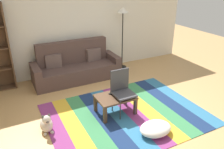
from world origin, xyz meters
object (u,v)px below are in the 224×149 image
pouf (155,128)px  standing_lamp (123,18)px  coffee_table (115,99)px  folding_chair (122,88)px  tv_remote (112,94)px  dog (46,124)px  couch (76,67)px

pouf → standing_lamp: size_ratio=0.33×
coffee_table → folding_chair: bearing=-0.1°
tv_remote → folding_chair: (0.17, -0.08, 0.14)m
pouf → dog: dog is taller
dog → folding_chair: (1.52, -0.02, 0.37)m
coffee_table → standing_lamp: bearing=57.5°
coffee_table → standing_lamp: standing_lamp is taller
standing_lamp → folding_chair: size_ratio=1.96×
dog → tv_remote: (1.35, 0.06, 0.24)m
coffee_table → standing_lamp: (1.33, 2.10, 1.15)m
couch → folding_chair: bearing=-81.1°
folding_chair → tv_remote: bearing=-156.5°
couch → coffee_table: (0.16, -1.94, -0.02)m
coffee_table → dog: dog is taller
couch → pouf: 2.90m
couch → folding_chair: (0.30, -1.94, 0.20)m
folding_chair → dog: bearing=-132.0°
pouf → standing_lamp: bearing=71.4°
pouf → standing_lamp: standing_lamp is taller
couch → dog: (-1.22, -1.91, -0.18)m
pouf → folding_chair: folding_chair is taller
pouf → folding_chair: (-0.17, 0.92, 0.42)m
couch → tv_remote: (0.14, -1.86, 0.06)m
pouf → folding_chair: bearing=100.8°
couch → pouf: size_ratio=3.84×
dog → standing_lamp: size_ratio=0.22×
standing_lamp → folding_chair: 2.59m
coffee_table → folding_chair: 0.26m
folding_chair → standing_lamp: bearing=109.4°
coffee_table → dog: bearing=179.0°
coffee_table → tv_remote: size_ratio=5.01×
standing_lamp → tv_remote: bearing=-123.9°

